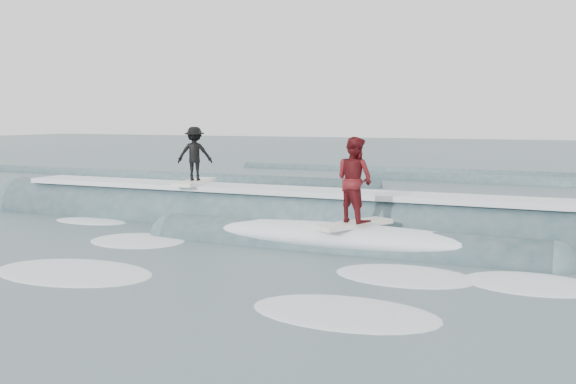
% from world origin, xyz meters
% --- Properties ---
extents(ground, '(160.00, 160.00, 0.00)m').
position_xyz_m(ground, '(0.00, 0.00, 0.00)').
color(ground, '#3D4F59').
rests_on(ground, ground).
extents(breaking_wave, '(21.89, 3.79, 2.01)m').
position_xyz_m(breaking_wave, '(0.33, 3.13, 0.05)').
color(breaking_wave, '#324F55').
rests_on(breaking_wave, ground).
extents(surfer_black, '(1.14, 2.06, 1.64)m').
position_xyz_m(surfer_black, '(-3.37, 3.54, 1.86)').
color(surfer_black, white).
rests_on(surfer_black, ground).
extents(surfer_red, '(1.41, 2.03, 2.01)m').
position_xyz_m(surfer_red, '(2.14, 1.34, 1.53)').
color(surfer_red, white).
rests_on(surfer_red, ground).
extents(whitewater, '(14.31, 7.17, 0.10)m').
position_xyz_m(whitewater, '(1.17, -1.17, 0.00)').
color(whitewater, white).
rests_on(whitewater, ground).
extents(far_swells, '(42.31, 8.65, 0.80)m').
position_xyz_m(far_swells, '(-0.26, 17.65, 0.00)').
color(far_swells, '#324F55').
rests_on(far_swells, ground).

